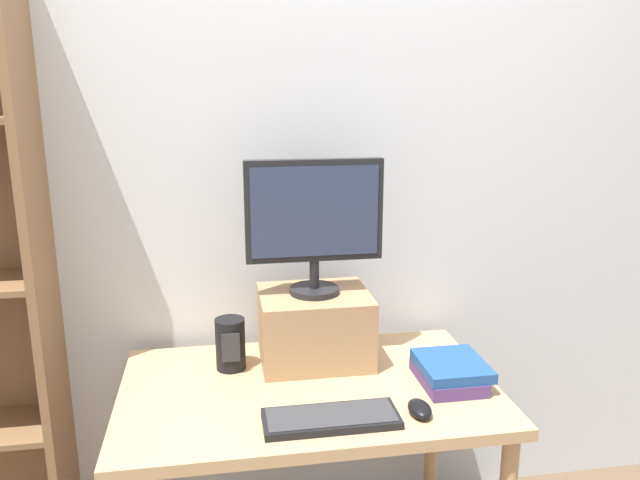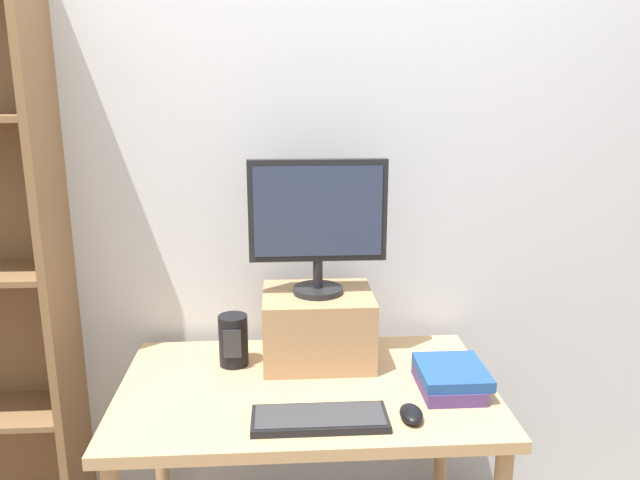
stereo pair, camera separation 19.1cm
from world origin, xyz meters
TOP-DOWN VIEW (x-y plane):
  - back_wall at (0.00, 0.45)m, footprint 7.00×0.08m
  - desk at (0.00, 0.00)m, footprint 1.16×0.72m
  - riser_box at (0.05, 0.19)m, footprint 0.37×0.30m
  - computer_monitor at (0.05, 0.19)m, footprint 0.45×0.16m
  - keyboard at (0.03, -0.23)m, footprint 0.38×0.15m
  - computer_mouse at (0.28, -0.23)m, footprint 0.06×0.10m
  - book_stack at (0.44, -0.06)m, footprint 0.20×0.24m
  - desk_speaker at (-0.23, 0.16)m, footprint 0.10×0.10m

SIDE VIEW (x-z plane):
  - desk at x=0.00m, z-range 0.28..1.00m
  - keyboard at x=0.03m, z-range 0.72..0.75m
  - computer_mouse at x=0.28m, z-range 0.73..0.76m
  - book_stack at x=0.44m, z-range 0.73..0.80m
  - desk_speaker at x=-0.23m, z-range 0.73..0.90m
  - riser_box at x=0.05m, z-range 0.73..0.96m
  - computer_monitor at x=0.05m, z-range 0.99..1.44m
  - back_wall at x=0.00m, z-range 0.00..2.60m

